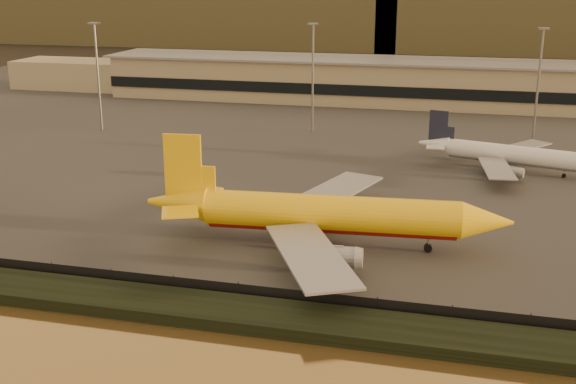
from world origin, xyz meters
name	(u,v)px	position (x,y,z in m)	size (l,w,h in m)	color
ground	(255,260)	(0.00, 0.00, 0.00)	(900.00, 900.00, 0.00)	black
embankment	(210,310)	(0.00, -17.00, 0.70)	(320.00, 7.00, 1.40)	black
tarmac	(363,122)	(0.00, 95.00, 0.10)	(320.00, 220.00, 0.20)	#2D2D2D
perimeter_fence	(222,291)	(0.00, -13.00, 1.30)	(300.00, 0.05, 2.20)	black
terminal_building	(331,80)	(-14.52, 125.55, 6.25)	(202.00, 25.00, 12.60)	tan
apron_light_masts	(420,73)	(15.00, 75.00, 15.70)	(152.20, 12.20, 25.40)	slate
dhl_cargo_jet	(324,215)	(7.92, 6.91, 4.71)	(50.59, 49.37, 15.10)	yellow
white_narrowbody_jet	(509,155)	(34.17, 54.82, 3.30)	(35.64, 34.08, 10.37)	white
gse_vehicle_yellow	(418,209)	(19.43, 23.85, 1.02)	(3.67, 1.65, 1.65)	yellow
gse_vehicle_white	(191,171)	(-23.30, 35.86, 1.13)	(4.15, 1.87, 1.87)	white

